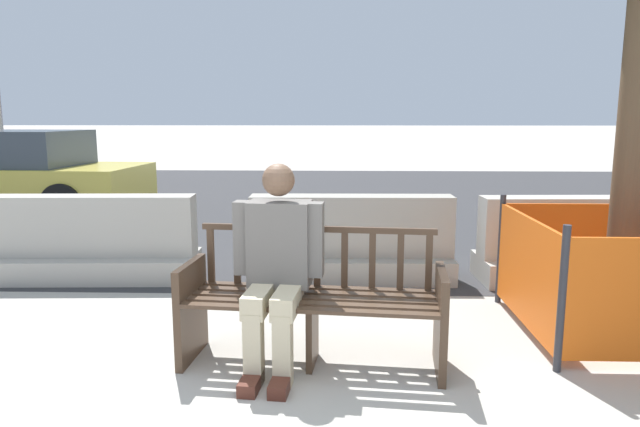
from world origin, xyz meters
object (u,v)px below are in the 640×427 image
jersey_barrier_left (95,245)px  car_taxi_near (18,174)px  seated_person (277,262)px  street_bench (313,305)px  construction_fence (620,271)px  jersey_barrier_centre (351,245)px  jersey_barrier_right (582,247)px

jersey_barrier_left → car_taxi_near: size_ratio=0.49×
seated_person → jersey_barrier_left: 2.85m
street_bench → construction_fence: (2.26, 0.60, 0.08)m
jersey_barrier_centre → construction_fence: bearing=-35.4°
street_bench → jersey_barrier_centre: bearing=81.7°
street_bench → jersey_barrier_centre: (0.29, 2.00, -0.06)m
seated_person → jersey_barrier_right: (2.79, 2.02, -0.35)m
jersey_barrier_centre → jersey_barrier_left: (-2.56, -0.08, 0.00)m
seated_person → construction_fence: size_ratio=0.92×
jersey_barrier_left → jersey_barrier_right: size_ratio=1.00×
jersey_barrier_left → construction_fence: construction_fence is taller
jersey_barrier_left → construction_fence: size_ratio=1.42×
street_bench → car_taxi_near: (-5.09, 5.55, 0.28)m
car_taxi_near → jersey_barrier_right: bearing=-25.0°
jersey_barrier_right → street_bench: bearing=-142.2°
car_taxi_near → street_bench: bearing=-47.5°
jersey_barrier_left → car_taxi_near: 4.61m
jersey_barrier_right → car_taxi_near: 8.44m
car_taxi_near → construction_fence: bearing=-34.0°
street_bench → jersey_barrier_right: (2.56, 1.98, -0.06)m
street_bench → seated_person: 0.37m
street_bench → car_taxi_near: car_taxi_near is taller
street_bench → seated_person: size_ratio=1.32×
jersey_barrier_right → construction_fence: construction_fence is taller
jersey_barrier_left → car_taxi_near: car_taxi_near is taller
jersey_barrier_left → jersey_barrier_right: bearing=0.7°
jersey_barrier_centre → jersey_barrier_right: size_ratio=0.99×
construction_fence → car_taxi_near: car_taxi_near is taller
street_bench → jersey_barrier_right: 3.24m
street_bench → jersey_barrier_left: size_ratio=0.85×
seated_person → construction_fence: bearing=14.4°
seated_person → car_taxi_near: car_taxi_near is taller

